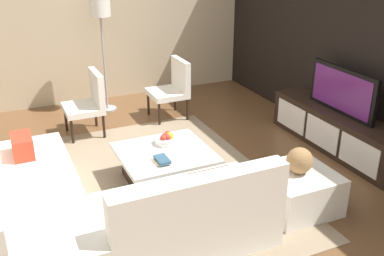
{
  "coord_description": "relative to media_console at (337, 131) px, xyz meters",
  "views": [
    {
      "loc": [
        3.99,
        -1.43,
        2.54
      ],
      "look_at": [
        -0.14,
        0.44,
        0.58
      ],
      "focal_mm": 42.1,
      "sensor_mm": 36.0,
      "label": 1
    }
  ],
  "objects": [
    {
      "name": "ground_plane",
      "position": [
        0.0,
        -2.4,
        -0.25
      ],
      "size": [
        14.0,
        14.0,
        0.0
      ],
      "primitive_type": "plane",
      "color": "brown"
    },
    {
      "name": "feature_wall_back",
      "position": [
        0.0,
        0.3,
        1.15
      ],
      "size": [
        6.4,
        0.12,
        2.8
      ],
      "primitive_type": "cube",
      "color": "black",
      "rests_on": "ground"
    },
    {
      "name": "side_wall_left",
      "position": [
        -3.2,
        -2.2,
        1.15
      ],
      "size": [
        0.12,
        5.2,
        2.8
      ],
      "primitive_type": "cube",
      "color": "beige",
      "rests_on": "ground"
    },
    {
      "name": "area_rug",
      "position": [
        -0.1,
        -2.4,
        -0.24
      ],
      "size": [
        3.38,
        2.44,
        0.01
      ],
      "primitive_type": "cube",
      "color": "gray",
      "rests_on": "ground"
    },
    {
      "name": "media_console",
      "position": [
        0.0,
        0.0,
        0.0
      ],
      "size": [
        2.08,
        0.49,
        0.5
      ],
      "color": "black",
      "rests_on": "ground"
    },
    {
      "name": "television",
      "position": [
        0.0,
        0.0,
        0.53
      ],
      "size": [
        1.1,
        0.06,
        0.57
      ],
      "color": "black",
      "rests_on": "media_console"
    },
    {
      "name": "sectional_couch",
      "position": [
        0.51,
        -3.26,
        0.04
      ],
      "size": [
        2.34,
        2.36,
        0.82
      ],
      "color": "white",
      "rests_on": "ground"
    },
    {
      "name": "coffee_table",
      "position": [
        -0.1,
        -2.3,
        -0.05
      ],
      "size": [
        0.92,
        0.97,
        0.38
      ],
      "color": "black",
      "rests_on": "ground"
    },
    {
      "name": "accent_chair_near",
      "position": [
        -1.77,
        -2.73,
        0.24
      ],
      "size": [
        0.55,
        0.5,
        0.87
      ],
      "rotation": [
        0.0,
        0.0,
        -0.08
      ],
      "color": "black",
      "rests_on": "ground"
    },
    {
      "name": "floor_lamp",
      "position": [
        -2.6,
        -2.3,
        1.23
      ],
      "size": [
        0.3,
        0.3,
        1.77
      ],
      "color": "#A5A5AA",
      "rests_on": "ground"
    },
    {
      "name": "ottoman",
      "position": [
        0.91,
        -1.29,
        -0.05
      ],
      "size": [
        0.7,
        0.7,
        0.4
      ],
      "primitive_type": "cube",
      "color": "white",
      "rests_on": "ground"
    },
    {
      "name": "fruit_bowl",
      "position": [
        -0.28,
        -2.2,
        0.18
      ],
      "size": [
        0.28,
        0.28,
        0.13
      ],
      "color": "silver",
      "rests_on": "coffee_table"
    },
    {
      "name": "accent_chair_far",
      "position": [
        -1.89,
        -1.46,
        0.24
      ],
      "size": [
        0.55,
        0.52,
        0.87
      ],
      "rotation": [
        0.0,
        0.0,
        0.15
      ],
      "color": "black",
      "rests_on": "ground"
    },
    {
      "name": "decorative_ball",
      "position": [
        0.91,
        -1.29,
        0.28
      ],
      "size": [
        0.26,
        0.26,
        0.26
      ],
      "primitive_type": "sphere",
      "color": "#997247",
      "rests_on": "ottoman"
    },
    {
      "name": "book_stack",
      "position": [
        0.13,
        -2.42,
        0.16
      ],
      "size": [
        0.21,
        0.14,
        0.05
      ],
      "color": "#CCB78C",
      "rests_on": "coffee_table"
    }
  ]
}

